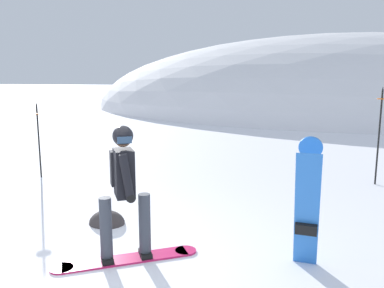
% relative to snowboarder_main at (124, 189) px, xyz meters
% --- Properties ---
extents(ground_plane, '(300.00, 300.00, 0.00)m').
position_rel_snowboarder_main_xyz_m(ground_plane, '(-0.24, -0.40, -0.92)').
color(ground_plane, white).
extents(ridge_peak_main, '(40.12, 36.10, 11.66)m').
position_rel_snowboarder_main_xyz_m(ridge_peak_main, '(2.86, 31.21, -0.92)').
color(ridge_peak_main, white).
rests_on(ridge_peak_main, ground).
extents(snowboarder_main, '(1.53, 1.22, 1.71)m').
position_rel_snowboarder_main_xyz_m(snowboarder_main, '(0.00, 0.00, 0.00)').
color(snowboarder_main, '#D11E5B').
rests_on(snowboarder_main, ground).
extents(spare_snowboard, '(0.28, 0.48, 1.60)m').
position_rel_snowboarder_main_xyz_m(spare_snowboard, '(2.15, 0.47, -0.11)').
color(spare_snowboard, blue).
rests_on(spare_snowboard, ground).
extents(piste_marker_near, '(0.20, 0.20, 2.11)m').
position_rel_snowboarder_main_xyz_m(piste_marker_near, '(3.43, 4.88, 0.28)').
color(piste_marker_near, black).
rests_on(piste_marker_near, ground).
extents(piste_marker_far, '(0.20, 0.20, 1.75)m').
position_rel_snowboarder_main_xyz_m(piste_marker_far, '(-3.88, 3.00, 0.08)').
color(piste_marker_far, black).
rests_on(piste_marker_far, ground).
extents(rock_dark, '(0.58, 0.49, 0.41)m').
position_rel_snowboarder_main_xyz_m(rock_dark, '(-0.88, 0.98, -0.92)').
color(rock_dark, '#383333').
rests_on(rock_dark, ground).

